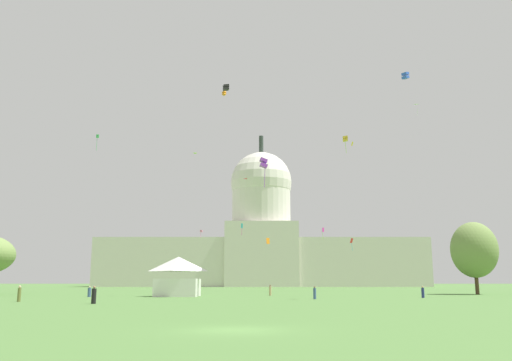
% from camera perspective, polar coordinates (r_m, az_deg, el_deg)
% --- Properties ---
extents(ground_plane, '(800.00, 800.00, 0.00)m').
position_cam_1_polar(ground_plane, '(24.72, -2.22, -15.93)').
color(ground_plane, '#4C7538').
extents(capitol_building, '(126.35, 28.44, 60.89)m').
position_cam_1_polar(capitol_building, '(209.48, 0.61, -6.92)').
color(capitol_building, beige).
rests_on(capitol_building, ground_plane).
extents(event_tent, '(6.37, 6.54, 5.65)m').
position_cam_1_polar(event_tent, '(77.89, -8.45, -10.24)').
color(event_tent, white).
rests_on(event_tent, ground_plane).
extents(tree_east_near, '(11.04, 11.02, 11.94)m').
position_cam_1_polar(tree_east_near, '(95.63, 22.63, -6.96)').
color(tree_east_near, '#4C3823').
rests_on(tree_east_near, ground_plane).
extents(person_denim_back_right, '(0.43, 0.43, 1.55)m').
position_cam_1_polar(person_denim_back_right, '(65.87, 6.41, -12.07)').
color(person_denim_back_right, '#3D5684').
rests_on(person_denim_back_right, ground_plane).
extents(person_olive_near_tent, '(0.51, 0.51, 1.71)m').
position_cam_1_polar(person_olive_near_tent, '(62.70, -24.30, -11.19)').
color(person_olive_near_tent, olive).
rests_on(person_olive_near_tent, ground_plane).
extents(person_denim_near_tree_west, '(0.63, 0.63, 1.47)m').
position_cam_1_polar(person_denim_near_tree_west, '(78.01, -17.62, -11.48)').
color(person_denim_near_tree_west, '#3D5684').
rests_on(person_denim_near_tree_west, ground_plane).
extents(person_navy_front_right, '(0.45, 0.45, 1.54)m').
position_cam_1_polar(person_navy_front_right, '(73.84, 17.69, -11.50)').
color(person_navy_front_right, navy).
rests_on(person_navy_front_right, ground_plane).
extents(person_tan_edge_east, '(0.49, 0.49, 1.60)m').
position_cam_1_polar(person_tan_edge_east, '(81.45, 1.58, -11.87)').
color(person_tan_edge_east, tan).
rests_on(person_tan_edge_east, ground_plane).
extents(person_black_mid_right, '(0.61, 0.61, 1.70)m').
position_cam_1_polar(person_black_mid_right, '(54.60, -17.17, -11.87)').
color(person_black_mid_right, black).
rests_on(person_black_mid_right, ground_plane).
extents(kite_red_low, '(1.06, 1.03, 3.32)m').
position_cam_1_polar(kite_red_low, '(142.27, 10.37, -6.51)').
color(kite_red_low, red).
extents(kite_orange_low, '(0.70, 0.53, 1.27)m').
position_cam_1_polar(kite_orange_low, '(108.68, 1.33, -6.58)').
color(kite_orange_low, orange).
extents(kite_yellow_high, '(0.84, 1.01, 1.44)m').
position_cam_1_polar(kite_yellow_high, '(192.54, 10.43, 3.95)').
color(kite_yellow_high, yellow).
extents(kite_magenta_low, '(0.62, 0.76, 3.08)m').
position_cam_1_polar(kite_magenta_low, '(140.68, 7.32, -5.41)').
color(kite_magenta_low, '#D1339E').
extents(kite_pink_low, '(0.82, 0.81, 2.29)m').
position_cam_1_polar(kite_pink_low, '(153.27, -5.94, -5.50)').
color(kite_pink_low, pink).
extents(kite_cyan_low, '(0.54, 0.65, 3.23)m').
position_cam_1_polar(kite_cyan_low, '(144.18, -1.52, -5.05)').
color(kite_cyan_low, '#33BCDB').
extents(kite_lime_high, '(1.37, 0.84, 0.35)m').
position_cam_1_polar(kite_lime_high, '(195.74, -6.59, 2.78)').
color(kite_lime_high, '#8CD133').
extents(kite_white_high, '(1.34, 1.19, 2.53)m').
position_cam_1_polar(kite_white_high, '(127.13, 17.05, 7.71)').
color(kite_white_high, white).
extents(kite_green_high, '(0.75, 0.77, 4.12)m').
position_cam_1_polar(kite_green_high, '(135.38, -16.81, 4.58)').
color(kite_green_high, green).
extents(kite_violet_mid, '(1.29, 1.21, 4.44)m').
position_cam_1_polar(kite_violet_mid, '(77.85, 0.85, 1.89)').
color(kite_violet_mid, purple).
extents(kite_blue_mid, '(1.07, 1.06, 0.97)m').
position_cam_1_polar(kite_blue_mid, '(72.05, 15.94, 10.90)').
color(kite_blue_mid, blue).
extents(kite_gold_mid, '(1.21, 1.17, 3.63)m').
position_cam_1_polar(kite_gold_mid, '(112.00, 9.69, 4.48)').
color(kite_gold_mid, gold).
extents(kite_black_mid, '(1.09, 1.05, 0.97)m').
position_cam_1_polar(kite_black_mid, '(83.87, -3.26, 10.05)').
color(kite_black_mid, black).
extents(kite_red_high, '(1.75, 1.64, 0.21)m').
position_cam_1_polar(kite_red_high, '(190.65, -1.01, 0.03)').
color(kite_red_high, red).
extents(kite_orange_high, '(1.34, 1.33, 1.21)m').
position_cam_1_polar(kite_orange_high, '(155.78, -3.46, 9.44)').
color(kite_orange_high, orange).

